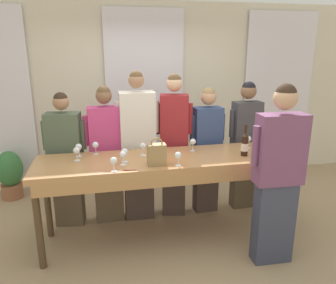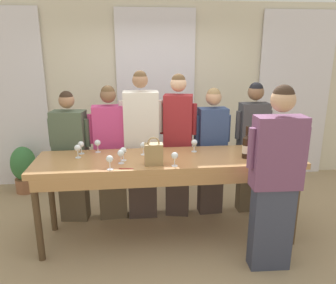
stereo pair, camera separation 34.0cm
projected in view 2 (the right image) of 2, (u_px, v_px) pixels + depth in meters
name	position (u px, v px, depth m)	size (l,w,h in m)	color
ground_plane	(169.00, 236.00, 3.81)	(18.00, 18.00, 0.00)	tan
wall_back	(156.00, 94.00, 5.21)	(12.00, 0.06, 2.80)	beige
curtain_panel_left	(5.00, 101.00, 4.93)	(1.21, 0.03, 2.69)	white
curtain_panel_center	(156.00, 99.00, 5.17)	(1.21, 0.03, 2.69)	white
curtain_panel_right	(294.00, 96.00, 5.40)	(1.21, 0.03, 2.69)	white
tasting_bar	(169.00, 166.00, 3.55)	(2.85, 0.74, 0.97)	#B27F4C
wine_bottle	(246.00, 147.00, 3.49)	(0.08, 0.08, 0.35)	black
handbag	(154.00, 154.00, 3.29)	(0.18, 0.11, 0.29)	#997A4C
wine_glass_front_left	(121.00, 154.00, 3.32)	(0.07, 0.07, 0.14)	white
wine_glass_front_mid	(252.00, 142.00, 3.76)	(0.07, 0.07, 0.14)	white
wine_glass_front_right	(175.00, 156.00, 3.25)	(0.07, 0.07, 0.14)	white
wine_glass_center_left	(110.00, 159.00, 3.15)	(0.07, 0.07, 0.14)	white
wine_glass_center_mid	(98.00, 143.00, 3.69)	(0.07, 0.07, 0.14)	white
wine_glass_center_right	(143.00, 146.00, 3.60)	(0.07, 0.07, 0.14)	white
wine_glass_back_left	(78.00, 148.00, 3.50)	(0.07, 0.07, 0.14)	white
wine_glass_back_mid	(194.00, 143.00, 3.71)	(0.07, 0.07, 0.14)	white
wine_glass_back_right	(123.00, 151.00, 3.41)	(0.07, 0.07, 0.14)	white
wine_glass_near_host	(81.00, 145.00, 3.63)	(0.07, 0.07, 0.14)	white
napkin	(155.00, 157.00, 3.54)	(0.14, 0.14, 0.00)	white
pen	(126.00, 169.00, 3.19)	(0.14, 0.03, 0.01)	maroon
guest_olive_jacket	(71.00, 157.00, 3.99)	(0.51, 0.29, 1.63)	brown
guest_pink_top	(111.00, 152.00, 4.03)	(0.52, 0.24, 1.69)	brown
guest_cream_sweater	(142.00, 146.00, 4.05)	(0.53, 0.26, 1.86)	#473833
guest_striped_shirt	(178.00, 144.00, 4.09)	(0.46, 0.30, 1.82)	#473833
guest_navy_coat	(212.00, 150.00, 4.16)	(0.47, 0.23, 1.65)	#473833
guest_beige_cap	(252.00, 146.00, 4.21)	(0.47, 0.21, 1.71)	brown
host_pouring	(276.00, 178.00, 3.04)	(0.57, 0.22, 1.81)	#383D51
potted_plant	(24.00, 168.00, 4.91)	(0.36, 0.36, 0.71)	#935B3D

